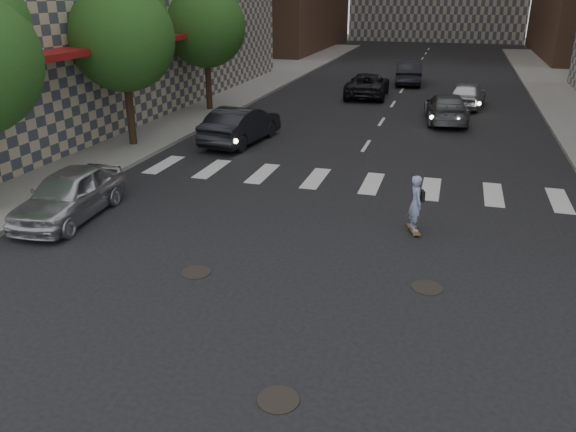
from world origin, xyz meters
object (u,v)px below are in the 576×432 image
Objects in this scene: tree_c at (207,23)px; traffic_car_b at (446,108)px; skateboarder at (416,203)px; silver_sedan at (69,194)px; traffic_car_c at (368,85)px; traffic_car_e at (409,72)px; traffic_car_a at (241,125)px; traffic_car_d at (468,94)px; tree_b at (125,33)px.

traffic_car_b is at bearing 3.33° from tree_c.
skateboarder is 0.38× the size of silver_sedan.
silver_sedan is 0.81× the size of traffic_car_c.
traffic_car_a is at bearing 69.75° from traffic_car_e.
traffic_car_b is (8.44, 6.87, -0.08)m from traffic_car_a.
traffic_car_b is at bearing 84.18° from traffic_car_d.
tree_b is at bearing 61.15° from traffic_car_e.
silver_sedan is at bearing 69.52° from traffic_car_d.
tree_c is at bearing -49.45° from traffic_car_a.
skateboarder is (12.20, -14.02, -3.79)m from tree_c.
silver_sedan is at bearing 86.85° from traffic_car_a.
traffic_car_a is 0.91× the size of traffic_car_c.
traffic_car_a is at bearing -56.12° from tree_c.
traffic_car_c is (7.59, 6.86, -3.92)m from tree_c.
traffic_car_d is (9.47, 11.13, -0.05)m from traffic_car_a.
traffic_car_e is (9.63, 20.86, -3.83)m from tree_b.
tree_b is 1.00× the size of tree_c.
skateboarder is 0.34× the size of traffic_car_a.
traffic_car_b is at bearing 34.80° from tree_b.
traffic_car_e reaches higher than traffic_car_a.
tree_b is 23.29m from traffic_car_e.
tree_b reaches higher than traffic_car_c.
silver_sedan is 0.87× the size of traffic_car_b.
traffic_car_e is at bearing 76.16° from skateboarder.
tree_b is at bearing 60.19° from traffic_car_c.
traffic_car_c is at bearing 42.11° from tree_c.
tree_c is at bearing 111.73° from skateboarder.
skateboarder is 0.31× the size of traffic_car_c.
traffic_car_b is (10.10, 16.49, -0.02)m from silver_sedan.
silver_sedan is 29.51m from traffic_car_e.
tree_b reaches higher than silver_sedan.
tree_c reaches higher than traffic_car_a.
skateboarder is at bearing -26.25° from tree_b.
skateboarder reaches higher than traffic_car_e.
traffic_car_d is (1.03, 4.27, 0.03)m from traffic_car_b.
tree_b is at bearing -90.00° from tree_c.
skateboarder reaches higher than traffic_car_b.
tree_c is 1.55× the size of silver_sedan.
tree_b is 1.33× the size of traffic_car_e.
skateboarder reaches higher than traffic_car_a.
traffic_car_a reaches higher than traffic_car_b.
traffic_car_d is at bearing 20.19° from tree_c.
tree_b is 1.25× the size of traffic_car_c.
tree_b is at bearing 134.44° from skateboarder.
traffic_car_e is (7.17, 28.62, 0.09)m from silver_sedan.
traffic_car_c reaches higher than silver_sedan.
traffic_car_d is at bearing -110.09° from traffic_car_b.
traffic_car_e is at bearing -55.57° from traffic_car_d.
traffic_car_e reaches higher than traffic_car_c.
traffic_car_b is at bearing 69.29° from skateboarder.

